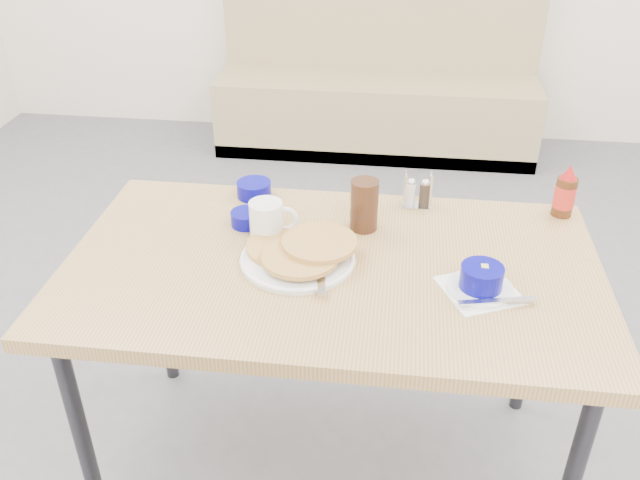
# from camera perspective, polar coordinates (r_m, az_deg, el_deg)

# --- Properties ---
(booth_bench) EXTENTS (1.90, 0.56, 1.22)m
(booth_bench) POSITION_cam_1_polar(r_m,az_deg,el_deg) (4.24, 4.83, 12.45)
(booth_bench) COLOR tan
(booth_bench) RESTS_ON ground
(dining_table) EXTENTS (1.40, 0.80, 0.76)m
(dining_table) POSITION_cam_1_polar(r_m,az_deg,el_deg) (1.81, 0.98, -3.57)
(dining_table) COLOR tan
(dining_table) RESTS_ON ground
(pancake_plate) EXTENTS (0.30, 0.31, 0.05)m
(pancake_plate) POSITION_cam_1_polar(r_m,az_deg,el_deg) (1.77, -1.74, -1.17)
(pancake_plate) COLOR white
(pancake_plate) RESTS_ON dining_table
(coffee_mug) EXTENTS (0.14, 0.09, 0.10)m
(coffee_mug) POSITION_cam_1_polar(r_m,az_deg,el_deg) (1.86, -4.42, 1.75)
(coffee_mug) COLOR white
(coffee_mug) RESTS_ON dining_table
(grits_setting) EXTENTS (0.25, 0.23, 0.07)m
(grits_setting) POSITION_cam_1_polar(r_m,az_deg,el_deg) (1.70, 13.42, -3.38)
(grits_setting) COLOR white
(grits_setting) RESTS_ON dining_table
(creamer_bowl) EXTENTS (0.11, 0.11, 0.05)m
(creamer_bowl) POSITION_cam_1_polar(r_m,az_deg,el_deg) (2.09, -5.58, 4.27)
(creamer_bowl) COLOR #060581
(creamer_bowl) RESTS_ON dining_table
(butter_bowl) EXTENTS (0.09, 0.09, 0.04)m
(butter_bowl) POSITION_cam_1_polar(r_m,az_deg,el_deg) (1.94, -6.20, 1.83)
(butter_bowl) COLOR #060581
(butter_bowl) RESTS_ON dining_table
(amber_tumbler) EXTENTS (0.10, 0.10, 0.15)m
(amber_tumbler) POSITION_cam_1_polar(r_m,az_deg,el_deg) (1.89, 3.74, 2.96)
(amber_tumbler) COLOR #392012
(amber_tumbler) RESTS_ON dining_table
(condiment_caddy) EXTENTS (0.09, 0.05, 0.11)m
(condiment_caddy) POSITION_cam_1_polar(r_m,az_deg,el_deg) (2.04, 8.20, 3.79)
(condiment_caddy) COLOR silver
(condiment_caddy) RESTS_ON dining_table
(syrup_bottle) EXTENTS (0.06, 0.06, 0.16)m
(syrup_bottle) POSITION_cam_1_polar(r_m,az_deg,el_deg) (2.08, 19.94, 3.68)
(syrup_bottle) COLOR #47230F
(syrup_bottle) RESTS_ON dining_table
(sugar_wrapper) EXTENTS (0.04, 0.05, 0.00)m
(sugar_wrapper) POSITION_cam_1_polar(r_m,az_deg,el_deg) (1.86, -2.63, -0.13)
(sugar_wrapper) COLOR #F45160
(sugar_wrapper) RESTS_ON dining_table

